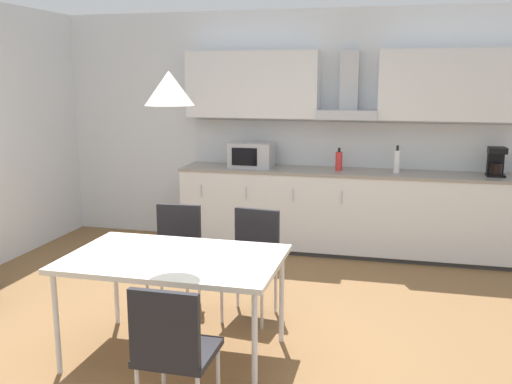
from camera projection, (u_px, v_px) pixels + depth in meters
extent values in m
cube|color=brown|center=(206.00, 346.00, 4.19)|extent=(8.04, 8.50, 0.02)
cube|color=silver|center=(284.00, 129.00, 6.67)|extent=(6.44, 0.10, 2.68)
cube|color=#333333|center=(343.00, 249.00, 6.42)|extent=(3.50, 0.54, 0.05)
cube|color=silver|center=(344.00, 211.00, 6.33)|extent=(3.65, 0.59, 0.85)
cube|color=gray|center=(345.00, 172.00, 6.24)|extent=(3.67, 0.61, 0.03)
cube|color=silver|center=(201.00, 191.00, 6.37)|extent=(0.01, 0.01, 0.14)
cube|color=silver|center=(246.00, 193.00, 6.24)|extent=(0.01, 0.01, 0.14)
cube|color=silver|center=(293.00, 195.00, 6.12)|extent=(0.01, 0.01, 0.14)
cube|color=silver|center=(342.00, 198.00, 6.00)|extent=(0.01, 0.01, 0.14)
cube|color=silver|center=(348.00, 145.00, 6.46)|extent=(3.65, 0.02, 0.51)
cube|color=silver|center=(253.00, 85.00, 6.43)|extent=(1.50, 0.34, 0.74)
cube|color=silver|center=(453.00, 85.00, 5.92)|extent=(1.50, 0.34, 0.74)
cube|color=#B7BABF|center=(348.00, 114.00, 6.22)|extent=(0.64, 0.40, 0.10)
cube|color=#B7BABF|center=(349.00, 82.00, 6.26)|extent=(0.20, 0.16, 0.69)
cube|color=#ADADB2|center=(252.00, 155.00, 6.46)|extent=(0.48, 0.34, 0.28)
cube|color=black|center=(244.00, 157.00, 6.31)|extent=(0.29, 0.01, 0.20)
cube|color=black|center=(495.00, 175.00, 5.88)|extent=(0.18, 0.18, 0.02)
cylinder|color=black|center=(496.00, 169.00, 5.85)|extent=(0.12, 0.12, 0.12)
cube|color=black|center=(495.00, 161.00, 5.91)|extent=(0.16, 0.08, 0.30)
cube|color=black|center=(497.00, 150.00, 5.81)|extent=(0.18, 0.16, 0.06)
cylinder|color=white|center=(397.00, 162.00, 6.08)|extent=(0.07, 0.07, 0.24)
cylinder|color=black|center=(398.00, 148.00, 6.05)|extent=(0.03, 0.03, 0.05)
cylinder|color=red|center=(339.00, 161.00, 6.26)|extent=(0.08, 0.08, 0.20)
cylinder|color=black|center=(339.00, 150.00, 6.23)|extent=(0.03, 0.03, 0.04)
cube|color=silver|center=(174.00, 259.00, 3.87)|extent=(1.45, 0.93, 0.04)
cylinder|color=silver|center=(57.00, 324.00, 3.71)|extent=(0.04, 0.04, 0.70)
cylinder|color=silver|center=(255.00, 347.00, 3.40)|extent=(0.04, 0.04, 0.70)
cylinder|color=silver|center=(116.00, 281.00, 4.49)|extent=(0.04, 0.04, 0.70)
cylinder|color=silver|center=(282.00, 297.00, 4.17)|extent=(0.04, 0.04, 0.70)
cube|color=black|center=(173.00, 259.00, 4.73)|extent=(0.43, 0.43, 0.04)
cube|color=black|center=(179.00, 227.00, 4.86)|extent=(0.38, 0.06, 0.40)
cylinder|color=silver|center=(187.00, 294.00, 4.58)|extent=(0.02, 0.02, 0.43)
cylinder|color=silver|center=(147.00, 291.00, 4.64)|extent=(0.02, 0.02, 0.43)
cylinder|color=silver|center=(199.00, 280.00, 4.91)|extent=(0.02, 0.02, 0.43)
cylinder|color=silver|center=(161.00, 277.00, 4.97)|extent=(0.02, 0.02, 0.43)
cube|color=black|center=(178.00, 352.00, 3.12)|extent=(0.40, 0.40, 0.04)
cube|color=black|center=(164.00, 328.00, 2.90)|extent=(0.38, 0.04, 0.40)
cylinder|color=silver|center=(163.00, 372.00, 3.36)|extent=(0.02, 0.02, 0.43)
cylinder|color=silver|center=(218.00, 380.00, 3.28)|extent=(0.02, 0.02, 0.43)
cube|color=black|center=(249.00, 265.00, 4.57)|extent=(0.44, 0.44, 0.04)
cube|color=black|center=(257.00, 233.00, 4.70)|extent=(0.38, 0.08, 0.40)
cylinder|color=silver|center=(262.00, 303.00, 4.41)|extent=(0.02, 0.02, 0.43)
cylinder|color=silver|center=(222.00, 297.00, 4.52)|extent=(0.02, 0.02, 0.43)
cylinder|color=silver|center=(276.00, 288.00, 4.72)|extent=(0.02, 0.02, 0.43)
cylinder|color=silver|center=(238.00, 283.00, 4.84)|extent=(0.02, 0.02, 0.43)
cone|color=silver|center=(169.00, 88.00, 3.65)|extent=(0.32, 0.32, 0.22)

